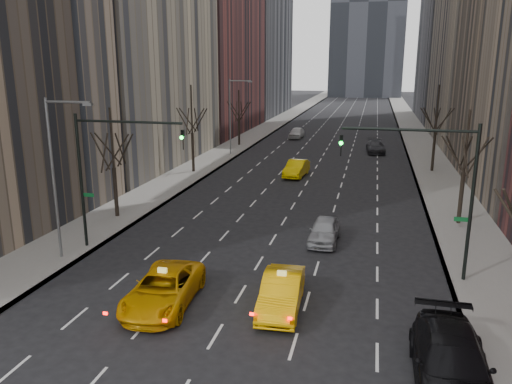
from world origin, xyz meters
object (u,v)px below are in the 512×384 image
Objects in this scene: taxi_sedan at (282,292)px; silver_sedan_ahead at (324,231)px; taxi_suv at (163,289)px; parked_suv_black at (451,363)px.

silver_sedan_ahead is (1.01, 9.34, -0.07)m from taxi_sedan.
taxi_sedan is 9.39m from silver_sedan_ahead.
silver_sedan_ahead is at bearing 54.12° from taxi_suv.
parked_suv_black reaches higher than taxi_sedan.
parked_suv_black is at bearing -35.69° from taxi_sedan.
taxi_suv is 12.08m from silver_sedan_ahead.
taxi_sedan reaches higher than silver_sedan_ahead.
taxi_suv is at bearing -120.77° from silver_sedan_ahead.
silver_sedan_ahead is at bearing 113.24° from parked_suv_black.
taxi_suv is 12.56m from parked_suv_black.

